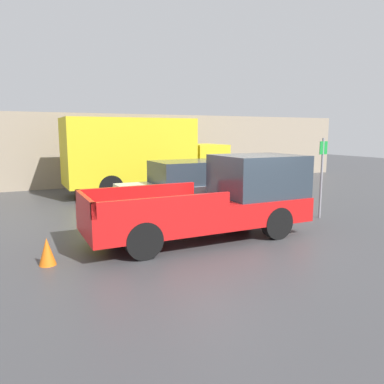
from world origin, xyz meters
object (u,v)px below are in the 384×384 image
(parking_sign, at_px, (322,174))
(car, at_px, (188,187))
(pickup_truck, at_px, (220,199))
(traffic_cone, at_px, (47,252))
(delivery_truck, at_px, (141,154))

(parking_sign, bearing_deg, car, 143.62)
(pickup_truck, relative_size, traffic_cone, 10.01)
(parking_sign, bearing_deg, pickup_truck, -173.86)
(delivery_truck, relative_size, parking_sign, 2.85)
(delivery_truck, relative_size, traffic_cone, 12.53)
(pickup_truck, distance_m, delivery_truck, 7.59)
(pickup_truck, relative_size, car, 1.27)
(car, bearing_deg, delivery_truck, 91.37)
(traffic_cone, bearing_deg, car, 34.62)
(pickup_truck, distance_m, parking_sign, 3.93)
(parking_sign, relative_size, traffic_cone, 4.40)
(car, height_order, parking_sign, parking_sign)
(parking_sign, bearing_deg, traffic_cone, -174.59)
(delivery_truck, xyz_separation_m, traffic_cone, (-4.62, -7.90, -1.46))
(traffic_cone, bearing_deg, delivery_truck, 59.65)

